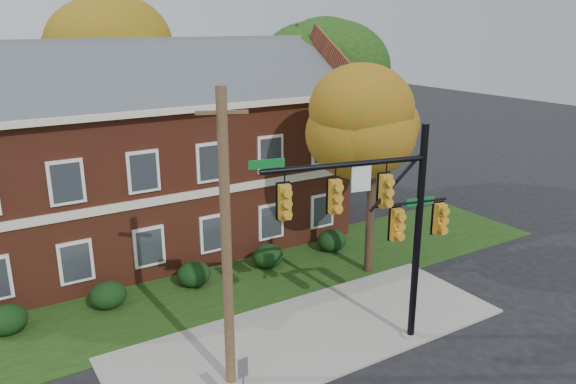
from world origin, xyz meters
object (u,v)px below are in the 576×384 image
hedge_far_left (7,320)px  hedge_center (194,274)px  hedge_right (268,256)px  traffic_signal (382,216)px  tree_far_rear (119,51)px  sign_post (243,380)px  utility_pole (226,244)px  hedge_left (108,295)px  hedge_far_right (332,240)px  tree_near_right (381,120)px  tree_right_rear (333,65)px  apartment_building (145,145)px

hedge_far_left → hedge_center: same height
hedge_right → traffic_signal: traffic_signal is taller
hedge_right → traffic_signal: (-0.05, -7.40, 4.11)m
hedge_center → tree_far_rear: size_ratio=0.12×
traffic_signal → sign_post: size_ratio=3.68×
traffic_signal → utility_pole: utility_pole is taller
hedge_far_left → hedge_right: 10.50m
hedge_left → hedge_center: size_ratio=1.00×
hedge_left → hedge_far_right: 10.50m
tree_near_right → tree_right_rear: tree_right_rear is taller
hedge_left → sign_post: (1.40, -8.46, 0.85)m
tree_near_right → hedge_left: bearing=165.2°
tree_far_rear → sign_post: 23.07m
hedge_left → traffic_signal: size_ratio=0.19×
tree_near_right → sign_post: (-9.32, -5.63, -5.29)m
hedge_right → utility_pole: 9.30m
traffic_signal → tree_near_right: bearing=62.7°
utility_pole → hedge_center: bearing=97.8°
hedge_left → tree_far_rear: tree_far_rear is taller
apartment_building → sign_post: bearing=-98.7°
hedge_right → tree_near_right: 7.72m
hedge_right → tree_near_right: bearing=-37.3°
sign_post → utility_pole: bearing=70.7°
hedge_center → sign_post: 8.76m
tree_right_rear → traffic_signal: (-7.87, -13.51, -3.48)m
hedge_center → sign_post: (-2.10, -8.46, 0.85)m
hedge_far_left → hedge_center: (7.00, 0.00, 0.00)m
hedge_left → tree_far_rear: (4.84, 13.09, 8.32)m
utility_pole → sign_post: size_ratio=4.39×
hedge_center → traffic_signal: 9.14m
hedge_far_right → tree_right_rear: tree_right_rear is taller
hedge_far_left → apartment_building: bearing=36.9°
hedge_center → hedge_far_right: same height
tree_near_right → traffic_signal: tree_near_right is taller
traffic_signal → sign_post: traffic_signal is taller
tree_near_right → traffic_signal: (-3.77, -4.57, -2.03)m
tree_near_right → tree_right_rear: size_ratio=0.81×
apartment_building → utility_pole: (-1.61, -11.92, -0.47)m
hedge_left → tree_far_rear: bearing=69.7°
apartment_building → tree_far_rear: size_ratio=1.63×
hedge_right → sign_post: bearing=-123.5°
tree_right_rear → sign_post: tree_right_rear is taller
hedge_far_left → hedge_left: bearing=0.0°
hedge_far_right → utility_pole: 11.60m
apartment_building → tree_right_rear: tree_right_rear is taller
hedge_left → hedge_far_left: bearing=180.0°
hedge_far_right → tree_near_right: tree_near_right is taller
hedge_far_left → tree_near_right: size_ratio=0.16×
hedge_far_left → tree_right_rear: size_ratio=0.13×
tree_near_right → tree_far_rear: bearing=110.3°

